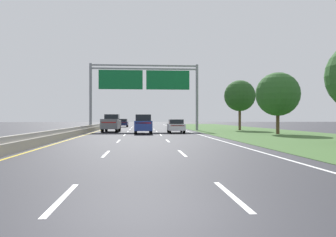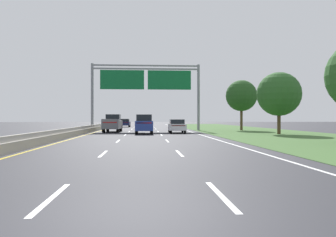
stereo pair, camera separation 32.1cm
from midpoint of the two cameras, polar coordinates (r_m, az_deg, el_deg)
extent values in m
plane|color=#2B2B30|center=(40.93, -4.57, -2.35)|extent=(220.00, 220.00, 0.00)
cube|color=white|center=(7.82, -18.61, -12.67)|extent=(0.14, 3.00, 0.01)
cube|color=white|center=(16.59, -11.01, -5.89)|extent=(0.14, 3.00, 0.01)
cube|color=white|center=(25.52, -8.74, -3.80)|extent=(0.14, 3.00, 0.01)
cube|color=white|center=(34.49, -7.65, -2.80)|extent=(0.14, 3.00, 0.01)
cube|color=white|center=(43.47, -7.01, -2.20)|extent=(0.14, 3.00, 0.01)
cube|color=white|center=(52.46, -6.60, -1.81)|extent=(0.14, 3.00, 0.01)
cube|color=white|center=(61.45, -6.30, -1.54)|extent=(0.14, 3.00, 0.01)
cube|color=white|center=(70.44, -6.08, -1.33)|extent=(0.14, 3.00, 0.01)
cube|color=white|center=(79.44, -5.91, -1.17)|extent=(0.14, 3.00, 0.01)
cube|color=white|center=(88.43, -5.77, -1.05)|extent=(0.14, 3.00, 0.01)
cube|color=white|center=(7.82, 9.46, -12.66)|extent=(0.14, 3.00, 0.01)
cube|color=white|center=(16.59, 1.86, -5.89)|extent=(0.14, 3.00, 0.01)
cube|color=white|center=(25.52, -0.41, -3.80)|extent=(0.14, 3.00, 0.01)
cube|color=white|center=(34.49, -1.50, -2.79)|extent=(0.14, 3.00, 0.01)
cube|color=white|center=(43.47, -2.13, -2.20)|extent=(0.14, 3.00, 0.01)
cube|color=white|center=(52.46, -2.55, -1.81)|extent=(0.14, 3.00, 0.01)
cube|color=white|center=(61.45, -2.85, -1.54)|extent=(0.14, 3.00, 0.01)
cube|color=white|center=(70.44, -3.07, -1.33)|extent=(0.14, 3.00, 0.01)
cube|color=white|center=(79.44, -3.24, -1.17)|extent=(0.14, 3.00, 0.01)
cube|color=white|center=(88.43, -3.38, -1.05)|extent=(0.14, 3.00, 0.01)
cube|color=white|center=(41.36, 3.63, -2.32)|extent=(0.16, 106.00, 0.01)
cube|color=gold|center=(41.36, -12.78, -2.32)|extent=(0.16, 106.00, 0.01)
cube|color=#3D602D|center=(43.25, 14.26, -2.21)|extent=(14.00, 110.00, 0.02)
cube|color=#A8A399|center=(41.45, -13.74, -1.94)|extent=(0.60, 110.00, 0.55)
cube|color=#A8A399|center=(41.44, -13.74, -1.35)|extent=(0.25, 110.00, 0.30)
cylinder|color=gray|center=(47.29, -13.16, 3.57)|extent=(0.36, 0.36, 9.23)
cylinder|color=gray|center=(47.39, 4.73, 3.56)|extent=(0.36, 0.36, 9.23)
cube|color=gray|center=(47.24, -4.21, 8.93)|extent=(14.70, 0.24, 0.20)
cube|color=gray|center=(47.17, -4.21, 8.39)|extent=(14.70, 0.24, 0.20)
cube|color=#0C602D|center=(46.89, -8.21, 6.53)|extent=(6.00, 0.12, 2.65)
cube|color=#0C602D|center=(46.93, -0.21, 6.53)|extent=(6.00, 0.12, 2.65)
cube|color=slate|center=(42.57, -9.79, -1.02)|extent=(2.14, 5.45, 1.00)
cube|color=black|center=(43.41, -9.66, 0.18)|extent=(1.77, 1.94, 0.78)
cube|color=#B21414|center=(39.93, -10.24, -0.66)|extent=(1.68, 0.12, 0.12)
cube|color=slate|center=(40.85, -10.07, -0.22)|extent=(2.05, 1.99, 0.20)
cylinder|color=black|center=(44.51, -10.61, -1.61)|extent=(0.32, 0.85, 0.84)
cylinder|color=black|center=(44.32, -8.43, -1.62)|extent=(0.32, 0.85, 0.84)
cylinder|color=black|center=(40.87, -11.28, -1.76)|extent=(0.32, 0.85, 0.84)
cylinder|color=black|center=(40.67, -8.90, -1.77)|extent=(0.32, 0.85, 0.84)
cube|color=silver|center=(39.12, 1.11, -1.45)|extent=(1.88, 4.43, 0.72)
cube|color=black|center=(39.06, 1.11, -0.54)|extent=(1.60, 2.32, 0.52)
cube|color=#B21414|center=(36.97, 1.39, -1.20)|extent=(1.53, 0.10, 0.12)
cylinder|color=black|center=(40.57, -0.20, -1.90)|extent=(0.23, 0.66, 0.66)
cylinder|color=black|center=(40.70, 2.05, -1.90)|extent=(0.23, 0.66, 0.66)
cylinder|color=black|center=(37.58, 0.09, -2.06)|extent=(0.23, 0.66, 0.66)
cylinder|color=black|center=(37.73, 2.51, -2.05)|extent=(0.23, 0.66, 0.66)
cube|color=maroon|center=(63.91, -4.51, -0.86)|extent=(1.91, 4.43, 0.72)
cube|color=black|center=(63.85, -4.51, -0.31)|extent=(1.61, 2.33, 0.52)
cube|color=#B21414|center=(61.74, -4.47, -0.69)|extent=(1.53, 0.11, 0.12)
cylinder|color=black|center=(65.40, -5.24, -1.16)|extent=(0.23, 0.66, 0.66)
cylinder|color=black|center=(65.43, -3.84, -1.15)|extent=(0.23, 0.66, 0.66)
cylinder|color=black|center=(62.41, -5.22, -1.21)|extent=(0.23, 0.66, 0.66)
cylinder|color=black|center=(62.44, -3.75, -1.21)|extent=(0.23, 0.66, 0.66)
cube|color=#161E47|center=(65.87, -7.75, -0.83)|extent=(1.88, 4.43, 0.72)
cube|color=black|center=(65.82, -7.75, -0.29)|extent=(1.60, 2.32, 0.52)
cube|color=#B21414|center=(63.71, -7.89, -0.67)|extent=(1.53, 0.10, 0.12)
cylinder|color=black|center=(67.43, -8.34, -1.12)|extent=(0.23, 0.66, 0.66)
cylinder|color=black|center=(67.32, -6.98, -1.12)|extent=(0.23, 0.66, 0.66)
cylinder|color=black|center=(64.45, -8.55, -1.17)|extent=(0.23, 0.66, 0.66)
cylinder|color=black|center=(64.33, -7.13, -1.18)|extent=(0.23, 0.66, 0.66)
cube|color=navy|center=(37.24, -4.47, -1.20)|extent=(1.90, 4.70, 1.05)
cube|color=black|center=(37.08, -4.47, 0.14)|extent=(1.64, 3.00, 0.68)
cube|color=#B21414|center=(34.92, -4.46, -0.76)|extent=(1.60, 0.08, 0.12)
cylinder|color=black|center=(38.86, -5.68, -1.92)|extent=(0.26, 0.76, 0.76)
cylinder|color=black|center=(38.86, -3.26, -1.92)|extent=(0.26, 0.76, 0.76)
cylinder|color=black|center=(35.66, -5.78, -2.10)|extent=(0.26, 0.76, 0.76)
cylinder|color=black|center=(35.67, -3.14, -2.10)|extent=(0.26, 0.76, 0.76)
cylinder|color=#4C3823|center=(37.89, 17.86, -0.71)|extent=(0.36, 0.36, 2.42)
sphere|color=#285623|center=(37.97, 17.86, 3.95)|extent=(4.68, 4.68, 4.68)
cylinder|color=#4C3823|center=(48.47, 11.87, -0.12)|extent=(0.36, 0.36, 3.14)
sphere|color=#234C1E|center=(48.57, 11.87, 3.80)|extent=(4.38, 4.38, 4.38)
camera|label=1|loc=(0.16, -90.32, 0.00)|focal=36.00mm
camera|label=2|loc=(0.16, 89.68, 0.00)|focal=36.00mm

